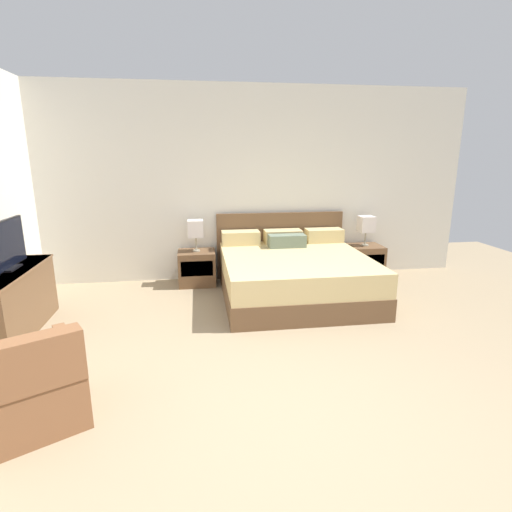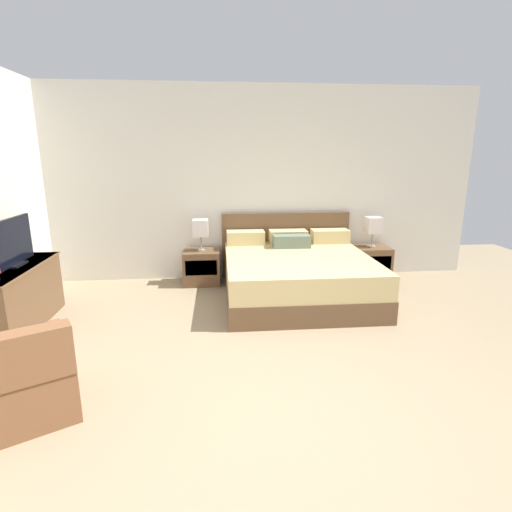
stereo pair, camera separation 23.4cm
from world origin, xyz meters
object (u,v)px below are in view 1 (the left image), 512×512
Objects in this scene: nightstand_left at (197,268)px; tv at (5,246)px; bed at (294,273)px; table_lamp_right at (366,225)px; table_lamp_left at (196,229)px; nightstand_right at (364,261)px; armchair_by_window at (28,390)px; dresser at (11,301)px.

nightstand_left is 2.49m from tv.
tv is at bearing -168.68° from bed.
table_lamp_right is at bearing 16.54° from tv.
tv is (-1.97, -1.36, 0.12)m from table_lamp_left.
bed is 3.40m from tv.
nightstand_left is 2.61m from nightstand_right.
bed reaches higher than table_lamp_right.
bed is 2.17× the size of armchair_by_window.
nightstand_left is at bearing 180.00° from nightstand_right.
nightstand_right is at bearing -90.00° from table_lamp_right.
dresser is at bearing -144.26° from table_lamp_left.
armchair_by_window is at bearing -136.29° from bed.
table_lamp_left is 0.33× the size of dresser.
armchair_by_window is at bearing -111.00° from table_lamp_left.
table_lamp_right is at bearing 17.22° from dresser.
table_lamp_left reaches higher than dresser.
table_lamp_right is (2.61, 0.00, 0.00)m from table_lamp_left.
tv is at bearing -145.43° from nightstand_left.
armchair_by_window is (-1.18, -3.08, 0.03)m from nightstand_left.
nightstand_right is at bearing 28.33° from bed.
nightstand_right is 1.16× the size of table_lamp_right.
tv is at bearing -163.48° from nightstand_right.
tv is (-3.27, -0.66, 0.64)m from bed.
nightstand_right is 0.58m from table_lamp_right.
table_lamp_left is (-1.30, 0.70, 0.52)m from bed.
table_lamp_left is 3.35m from armchair_by_window.
tv is (-4.58, -1.36, 0.70)m from nightstand_right.
table_lamp_right is 0.50× the size of armchair_by_window.
table_lamp_right is 0.53× the size of tv.
table_lamp_left is 2.61m from table_lamp_right.
table_lamp_left is 2.40m from tv.
bed reaches higher than nightstand_left.
table_lamp_right is at bearing 0.03° from nightstand_left.
table_lamp_right is 4.82m from dresser.
armchair_by_window is at bearing -140.90° from nightstand_right.
nightstand_left is 2.67m from table_lamp_right.
bed is at bearing -151.62° from table_lamp_right.
nightstand_right is (2.61, 0.00, 0.00)m from nightstand_left.
nightstand_right is 4.88m from armchair_by_window.
table_lamp_right is 0.33× the size of dresser.
nightstand_left is (-1.30, 0.70, -0.06)m from bed.
nightstand_left is at bearing -90.00° from table_lamp_left.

